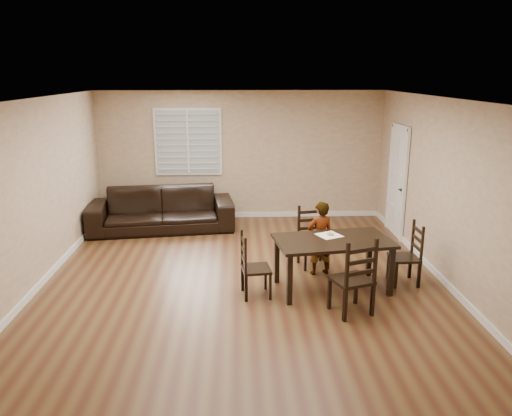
# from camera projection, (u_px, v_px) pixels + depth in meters

# --- Properties ---
(ground) EXTENTS (7.00, 7.00, 0.00)m
(ground) POSITION_uv_depth(u_px,v_px,m) (243.00, 281.00, 7.54)
(ground) COLOR brown
(ground) RESTS_ON ground
(room) EXTENTS (6.04, 7.04, 2.72)m
(room) POSITION_uv_depth(u_px,v_px,m) (245.00, 161.00, 7.23)
(room) COLOR #CAAF88
(room) RESTS_ON ground
(dining_table) EXTENTS (1.74, 1.15, 0.76)m
(dining_table) POSITION_uv_depth(u_px,v_px,m) (333.00, 245.00, 7.10)
(dining_table) COLOR black
(dining_table) RESTS_ON ground
(chair_near) EXTENTS (0.51, 0.49, 0.98)m
(chair_near) POSITION_uv_depth(u_px,v_px,m) (311.00, 238.00, 8.14)
(chair_near) COLOR black
(chair_near) RESTS_ON ground
(chair_far) EXTENTS (0.60, 0.58, 1.06)m
(chair_far) POSITION_uv_depth(u_px,v_px,m) (357.00, 282.00, 6.34)
(chair_far) COLOR black
(chair_far) RESTS_ON ground
(chair_left) EXTENTS (0.44, 0.46, 0.92)m
(chair_left) POSITION_uv_depth(u_px,v_px,m) (248.00, 268.00, 6.95)
(chair_left) COLOR black
(chair_left) RESTS_ON ground
(chair_right) EXTENTS (0.40, 0.43, 0.94)m
(chair_right) POSITION_uv_depth(u_px,v_px,m) (412.00, 256.00, 7.38)
(chair_right) COLOR black
(chair_right) RESTS_ON ground
(child) EXTENTS (0.49, 0.39, 1.17)m
(child) POSITION_uv_depth(u_px,v_px,m) (320.00, 238.00, 7.68)
(child) COLOR gray
(child) RESTS_ON ground
(napkin) EXTENTS (0.42, 0.42, 0.00)m
(napkin) POSITION_uv_depth(u_px,v_px,m) (329.00, 235.00, 7.25)
(napkin) COLOR white
(napkin) RESTS_ON dining_table
(donut) EXTENTS (0.10, 0.10, 0.04)m
(donut) POSITION_uv_depth(u_px,v_px,m) (330.00, 234.00, 7.25)
(donut) COLOR #BC8143
(donut) RESTS_ON napkin
(sofa) EXTENTS (2.94, 1.45, 0.82)m
(sofa) POSITION_uv_depth(u_px,v_px,m) (161.00, 210.00, 9.93)
(sofa) COLOR black
(sofa) RESTS_ON ground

